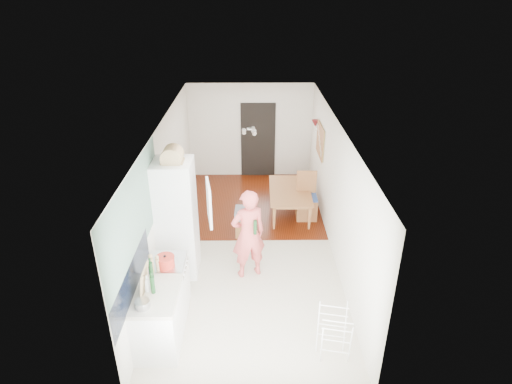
{
  "coord_description": "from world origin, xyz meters",
  "views": [
    {
      "loc": [
        0.04,
        -7.2,
        4.77
      ],
      "look_at": [
        0.11,
        0.2,
        1.11
      ],
      "focal_mm": 30.0,
      "sensor_mm": 36.0,
      "label": 1
    }
  ],
  "objects_px": {
    "dining_chair": "(307,197)",
    "drying_rack": "(334,335)",
    "person": "(248,227)",
    "dining_table": "(291,203)",
    "stool": "(245,227)"
  },
  "relations": [
    {
      "from": "stool",
      "to": "dining_table",
      "type": "bearing_deg",
      "value": 43.2
    },
    {
      "from": "person",
      "to": "stool",
      "type": "xyz_separation_m",
      "value": [
        -0.09,
        1.29,
        -0.77
      ]
    },
    {
      "from": "dining_table",
      "to": "drying_rack",
      "type": "relative_size",
      "value": 1.75
    },
    {
      "from": "dining_table",
      "to": "drying_rack",
      "type": "xyz_separation_m",
      "value": [
        0.24,
        -4.18,
        0.15
      ]
    },
    {
      "from": "person",
      "to": "dining_chair",
      "type": "relative_size",
      "value": 1.88
    },
    {
      "from": "dining_table",
      "to": "dining_chair",
      "type": "distance_m",
      "value": 0.49
    },
    {
      "from": "stool",
      "to": "drying_rack",
      "type": "relative_size",
      "value": 0.55
    },
    {
      "from": "dining_chair",
      "to": "drying_rack",
      "type": "relative_size",
      "value": 1.33
    },
    {
      "from": "person",
      "to": "dining_table",
      "type": "bearing_deg",
      "value": -132.33
    },
    {
      "from": "stool",
      "to": "dining_chair",
      "type": "bearing_deg",
      "value": 28.55
    },
    {
      "from": "dining_chair",
      "to": "stool",
      "type": "height_order",
      "value": "dining_chair"
    },
    {
      "from": "dining_table",
      "to": "dining_chair",
      "type": "height_order",
      "value": "dining_chair"
    },
    {
      "from": "person",
      "to": "dining_chair",
      "type": "distance_m",
      "value": 2.44
    },
    {
      "from": "stool",
      "to": "drying_rack",
      "type": "distance_m",
      "value": 3.45
    },
    {
      "from": "person",
      "to": "drying_rack",
      "type": "xyz_separation_m",
      "value": [
        1.19,
        -1.91,
        -0.6
      ]
    }
  ]
}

